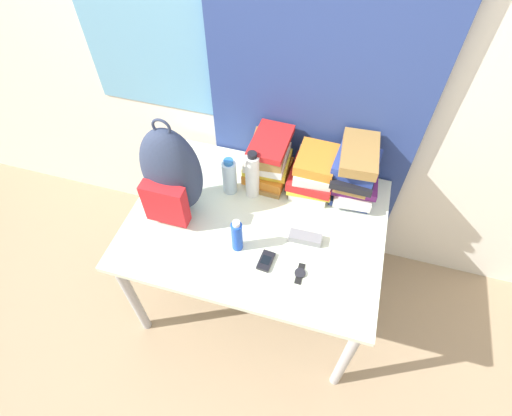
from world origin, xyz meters
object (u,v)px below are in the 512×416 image
Objects in this scene: backpack at (171,175)px; cell_phone at (266,261)px; sunscreen_bottle at (237,236)px; sunglasses_case at (305,238)px; book_stack_right at (355,173)px; water_bottle at (229,177)px; sports_bottle at (252,175)px; wristwatch at (300,273)px; book_stack_left at (268,160)px; book_stack_center at (314,172)px.

backpack is 5.16× the size of cell_phone.
sunglasses_case is at bearing 23.06° from sunscreen_bottle.
book_stack_right is at bearing 64.67° from sunglasses_case.
water_bottle is 0.77× the size of sports_bottle.
sunscreen_bottle reaches higher than wristwatch.
backpack reaches higher than book_stack_left.
book_stack_center reaches higher than sunscreen_bottle.
backpack is 1.75× the size of book_stack_right.
sunglasses_case is (0.14, 0.16, 0.01)m from cell_phone.
book_stack_center reaches higher than sunglasses_case.
book_stack_center is 0.20m from book_stack_right.
cell_phone is at bearing -75.93° from book_stack_left.
sports_bottle is at bearing 5.98° from water_bottle.
book_stack_center is 0.86× the size of book_stack_right.
book_stack_center is at bearing 61.19° from sunscreen_bottle.
book_stack_center is 0.96× the size of sports_bottle.
book_stack_right reaches higher than cell_phone.
sunglasses_case is 1.45× the size of wristwatch.
book_stack_right is (0.43, 0.00, 0.03)m from book_stack_left.
backpack is 0.30m from water_bottle.
sports_bottle is at bearing -164.80° from book_stack_right.
sunscreen_bottle is at bearing -92.41° from book_stack_left.
book_stack_left is at bearing 87.59° from sunscreen_bottle.
sports_bottle is at bearing 114.78° from cell_phone.
backpack is 1.93× the size of book_stack_left.
backpack is 5.17× the size of wristwatch.
book_stack_right reaches higher than book_stack_left.
sunglasses_case is at bearing -51.43° from book_stack_left.
book_stack_left is 2.67× the size of cell_phone.
backpack is 3.56× the size of sunglasses_case.
book_stack_right is 1.11× the size of sports_bottle.
water_bottle is at bearing 155.37° from sunglasses_case.
cell_phone is 0.69× the size of sunglasses_case.
book_stack_left reaches higher than sunglasses_case.
water_bottle is 0.12m from sports_bottle.
book_stack_right is at bearing 74.41° from wristwatch.
backpack is 2.03× the size of book_stack_center.
book_stack_center is 0.35m from sunglasses_case.
sports_bottle is 1.83× the size of sunglasses_case.
wristwatch is at bearing -85.14° from sunglasses_case.
backpack reaches higher than wristwatch.
sunscreen_bottle is 0.32m from sunglasses_case.
sunscreen_bottle is 1.82× the size of cell_phone.
sunscreen_bottle is at bearing -66.11° from water_bottle.
water_bottle reaches higher than cell_phone.
cell_phone is 0.22m from sunglasses_case.
book_stack_right reaches higher than water_bottle.
book_stack_right is 2.03× the size of sunglasses_case.
book_stack_center is (0.23, -0.00, -0.02)m from book_stack_left.
sunglasses_case is (-0.16, -0.34, -0.14)m from book_stack_right.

